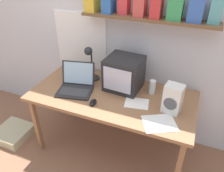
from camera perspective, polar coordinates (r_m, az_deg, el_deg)
name	(u,v)px	position (r m, az deg, el deg)	size (l,w,h in m)	color
ground_plane	(112,146)	(2.66, 0.00, -15.47)	(12.00, 12.00, 0.00)	#8F6146
back_wall	(129,25)	(2.30, 4.46, 15.55)	(5.60, 0.24, 2.60)	silver
corner_desk	(112,99)	(2.20, 0.00, -3.52)	(1.61, 0.77, 0.74)	#916441
crt_monitor	(124,73)	(2.19, 3.13, 3.31)	(0.37, 0.35, 0.33)	#232326
laptop	(76,83)	(2.24, -9.32, 0.67)	(0.40, 0.38, 0.26)	#232326
desk_lamp	(90,61)	(2.31, -5.76, 6.49)	(0.15, 0.17, 0.39)	#232326
juice_glass	(152,88)	(2.19, 10.44, -0.40)	(0.06, 0.06, 0.14)	white
space_heater	(173,99)	(1.95, 15.57, -3.26)	(0.17, 0.15, 0.27)	silver
computer_mouse	(93,102)	(2.04, -4.95, -4.28)	(0.07, 0.11, 0.03)	black
loose_paper_near_laptop	(137,103)	(2.06, 6.48, -4.47)	(0.25, 0.20, 0.00)	white
loose_paper_near_monitor	(159,123)	(1.87, 12.28, -9.47)	(0.34, 0.32, 0.00)	silver
floor_cushion	(13,133)	(2.99, -24.38, -11.09)	(0.39, 0.39, 0.11)	#C2B891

